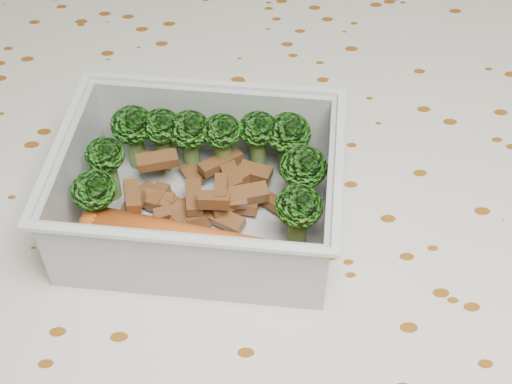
{
  "coord_description": "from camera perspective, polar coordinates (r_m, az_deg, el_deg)",
  "views": [
    {
      "loc": [
        -0.01,
        -0.28,
        1.08
      ],
      "look_at": [
        0.0,
        -0.0,
        0.78
      ],
      "focal_mm": 50.0,
      "sensor_mm": 36.0,
      "label": 1
    }
  ],
  "objects": [
    {
      "name": "lunch_container",
      "position": [
        0.41,
        -4.46,
        -0.4
      ],
      "size": [
        0.18,
        0.15,
        0.06
      ],
      "color": "silver",
      "rests_on": "tablecloth"
    },
    {
      "name": "broccoli_florets",
      "position": [
        0.42,
        -3.6,
        3.11
      ],
      "size": [
        0.14,
        0.1,
        0.04
      ],
      "color": "#608C3F",
      "rests_on": "lunch_container"
    },
    {
      "name": "meat_pile",
      "position": [
        0.42,
        -4.56,
        -0.16
      ],
      "size": [
        0.1,
        0.06,
        0.03
      ],
      "color": "brown",
      "rests_on": "lunch_container"
    },
    {
      "name": "tablecloth",
      "position": [
        0.46,
        -0.21,
        -4.98
      ],
      "size": [
        1.46,
        0.96,
        0.19
      ],
      "color": "silver",
      "rests_on": "dining_table"
    },
    {
      "name": "sausage",
      "position": [
        0.4,
        -4.72,
        -4.32
      ],
      "size": [
        0.13,
        0.06,
        0.02
      ],
      "color": "#D0561B",
      "rests_on": "lunch_container"
    },
    {
      "name": "dining_table",
      "position": [
        0.5,
        -0.19,
        -8.48
      ],
      "size": [
        1.4,
        0.9,
        0.75
      ],
      "color": "brown",
      "rests_on": "ground"
    }
  ]
}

